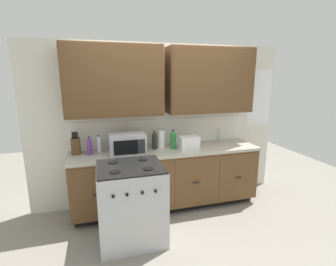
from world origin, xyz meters
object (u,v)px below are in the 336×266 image
at_px(stove_range, 131,203).
at_px(bottle_green, 173,139).
at_px(microwave, 127,144).
at_px(paper_towel_roll, 161,139).
at_px(toaster, 189,143).
at_px(bottle_violet, 89,146).
at_px(bottle_dark, 154,140).
at_px(bottle_clear, 99,144).
at_px(knife_block, 76,146).

bearing_deg(stove_range, bottle_green, 42.37).
bearing_deg(bottle_green, microwave, -173.89).
relative_size(paper_towel_roll, bottle_green, 0.92).
bearing_deg(toaster, bottle_green, 153.79).
height_order(stove_range, bottle_violet, bottle_violet).
distance_m(bottle_dark, bottle_clear, 0.78).
relative_size(knife_block, bottle_clear, 1.27).
bearing_deg(bottle_green, bottle_violet, 179.17).
bearing_deg(bottle_dark, microwave, -164.96).
relative_size(paper_towel_roll, bottle_clear, 1.07).
bearing_deg(bottle_dark, stove_range, -122.81).
distance_m(toaster, bottle_clear, 1.28).
height_order(paper_towel_roll, bottle_dark, bottle_dark).
bearing_deg(microwave, knife_block, 165.00).
bearing_deg(stove_range, knife_block, 129.83).
bearing_deg(knife_block, microwave, -15.00).
bearing_deg(bottle_violet, paper_towel_roll, 3.76).
relative_size(stove_range, bottle_violet, 3.75).
xyz_separation_m(paper_towel_roll, bottle_green, (0.16, -0.08, 0.01)).
relative_size(stove_range, bottle_green, 3.37).
bearing_deg(bottle_green, toaster, -26.21).
relative_size(bottle_green, bottle_violet, 1.11).
bearing_deg(bottle_clear, microwave, -26.17).
relative_size(toaster, paper_towel_roll, 1.08).
height_order(microwave, paper_towel_roll, microwave).
relative_size(microwave, bottle_clear, 1.97).
distance_m(paper_towel_roll, bottle_dark, 0.12).
xyz_separation_m(toaster, knife_block, (-1.56, 0.21, 0.02)).
bearing_deg(paper_towel_roll, bottle_clear, 178.19).
height_order(toaster, bottle_violet, bottle_violet).
height_order(stove_range, paper_towel_roll, paper_towel_roll).
relative_size(stove_range, paper_towel_roll, 3.65).
bearing_deg(bottle_green, bottle_clear, 173.92).
bearing_deg(microwave, toaster, -2.03).
bearing_deg(knife_block, stove_range, -50.17).
distance_m(toaster, paper_towel_roll, 0.42).
relative_size(microwave, bottle_violet, 1.89).
distance_m(stove_range, bottle_clear, 1.00).
distance_m(toaster, bottle_violet, 1.39).
bearing_deg(bottle_violet, bottle_clear, 37.61).
bearing_deg(paper_towel_roll, stove_range, -127.09).
distance_m(stove_range, knife_block, 1.14).
distance_m(microwave, bottle_dark, 0.42).
distance_m(bottle_green, bottle_violet, 1.17).
xyz_separation_m(paper_towel_roll, bottle_violet, (-1.01, -0.07, -0.01)).
height_order(microwave, toaster, microwave).
xyz_separation_m(stove_range, paper_towel_roll, (0.56, 0.74, 0.56)).
height_order(bottle_green, bottle_violet, bottle_green).
bearing_deg(toaster, stove_range, -149.32).
distance_m(knife_block, bottle_dark, 1.08).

